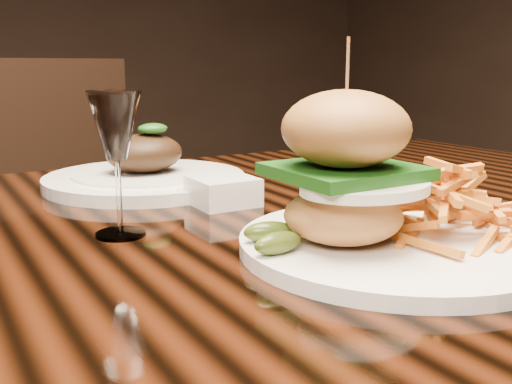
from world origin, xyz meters
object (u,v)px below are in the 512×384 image
wine_glass (116,131)px  chair_far (79,220)px  far_dish (145,174)px  burger_plate (392,199)px  dining_table (210,277)px

wine_glass → chair_far: size_ratio=0.17×
wine_glass → far_dish: 0.29m
chair_far → burger_plate: bearing=-104.7°
burger_plate → far_dish: bearing=113.5°
wine_glass → chair_far: 0.98m
dining_table → far_dish: (0.00, 0.23, 0.10)m
chair_far → wine_glass: bearing=-117.8°
dining_table → burger_plate: burger_plate is taller
burger_plate → chair_far: bearing=103.6°
dining_table → wine_glass: (-0.12, -0.02, 0.19)m
burger_plate → chair_far: (-0.05, 1.10, -0.27)m
far_dish → dining_table: bearing=-90.3°
dining_table → wine_glass: wine_glass is taller
far_dish → chair_far: chair_far is taller
dining_table → far_dish: bearing=89.7°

